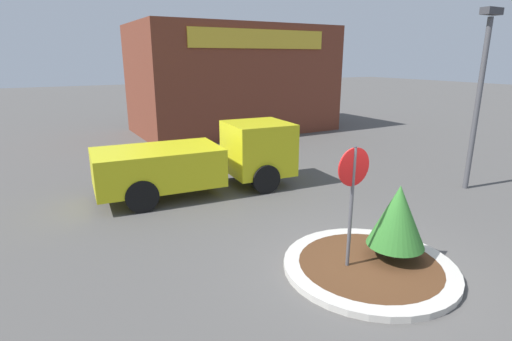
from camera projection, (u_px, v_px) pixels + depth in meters
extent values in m
plane|color=#514F4C|center=(369.00, 269.00, 7.94)|extent=(120.00, 120.00, 0.00)
cylinder|color=#BCB7AD|center=(369.00, 266.00, 7.92)|extent=(3.39, 3.39, 0.13)
cylinder|color=#4C2D19|center=(369.00, 266.00, 7.92)|extent=(2.78, 2.78, 0.13)
cylinder|color=#4C4C51|center=(351.00, 211.00, 7.54)|extent=(0.07, 0.07, 2.52)
cylinder|color=#B71414|center=(354.00, 167.00, 7.30)|extent=(0.73, 0.03, 0.73)
cylinder|color=brown|center=(394.00, 251.00, 8.08)|extent=(0.08, 0.08, 0.30)
cone|color=#2D6B28|center=(398.00, 216.00, 7.87)|extent=(1.13, 1.13, 1.26)
cube|color=gold|center=(258.00, 148.00, 12.98)|extent=(2.08, 2.11, 1.65)
cube|color=gold|center=(158.00, 167.00, 11.74)|extent=(3.77, 2.35, 1.10)
cube|color=black|center=(276.00, 137.00, 13.18)|extent=(0.18, 1.75, 0.58)
cylinder|color=black|center=(242.00, 165.00, 13.95)|extent=(0.92, 0.30, 0.91)
cylinder|color=black|center=(266.00, 179.00, 12.29)|extent=(0.92, 0.30, 0.91)
cylinder|color=black|center=(132.00, 178.00, 12.44)|extent=(0.92, 0.30, 0.91)
cylinder|color=black|center=(142.00, 196.00, 10.78)|extent=(0.92, 0.30, 0.91)
cube|color=brown|center=(233.00, 79.00, 22.50)|extent=(10.69, 6.00, 5.74)
cube|color=gold|center=(260.00, 39.00, 19.40)|extent=(7.48, 0.08, 0.90)
cylinder|color=#4C4C51|center=(477.00, 107.00, 12.18)|extent=(0.16, 0.16, 5.19)
cube|color=#38383D|center=(492.00, 11.00, 11.43)|extent=(0.70, 0.30, 0.20)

